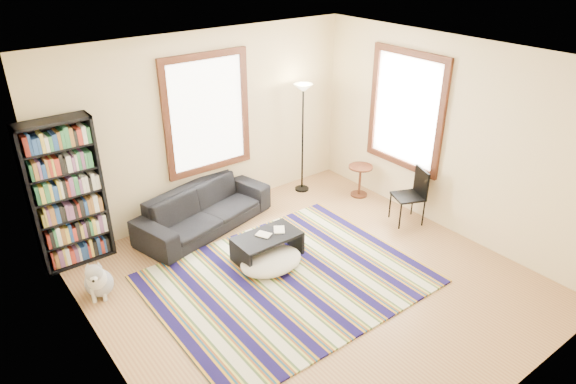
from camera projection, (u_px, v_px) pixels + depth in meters
floor at (312, 286)px, 6.56m from camera, size 5.00×5.00×0.10m
ceiling at (318, 57)px, 5.25m from camera, size 5.00×5.00×0.10m
wall_back at (205, 125)px, 7.71m from camera, size 5.00×0.10×2.80m
wall_front at (519, 296)px, 4.10m from camera, size 5.00×0.10×2.80m
wall_left at (93, 261)px, 4.53m from camera, size 0.10×5.00×2.80m
wall_right at (452, 137)px, 7.29m from camera, size 0.10×5.00×2.80m
window_back at (207, 114)px, 7.57m from camera, size 1.20×0.06×1.60m
window_right at (406, 110)px, 7.72m from camera, size 0.06×1.20×1.60m
rug at (288, 279)px, 6.60m from camera, size 3.29×2.63×0.02m
sofa at (204, 209)px, 7.64m from camera, size 1.32×2.26×0.62m
bookshelf at (67, 195)px, 6.55m from camera, size 0.90×0.30×2.00m
coffee_table at (267, 247)px, 6.96m from camera, size 0.98×0.67×0.36m
book_a at (261, 237)px, 6.82m from camera, size 0.24×0.22×0.02m
book_b at (274, 230)px, 6.99m from camera, size 0.23×0.25×0.02m
floor_cushion at (271, 261)px, 6.79m from camera, size 1.07×0.96×0.22m
floor_lamp at (303, 139)px, 8.49m from camera, size 0.37×0.37×1.86m
side_table at (360, 181)px, 8.60m from camera, size 0.42×0.42×0.54m
folding_chair at (408, 197)px, 7.74m from camera, size 0.54×0.53×0.86m
dog at (98, 276)px, 6.23m from camera, size 0.56×0.64×0.53m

